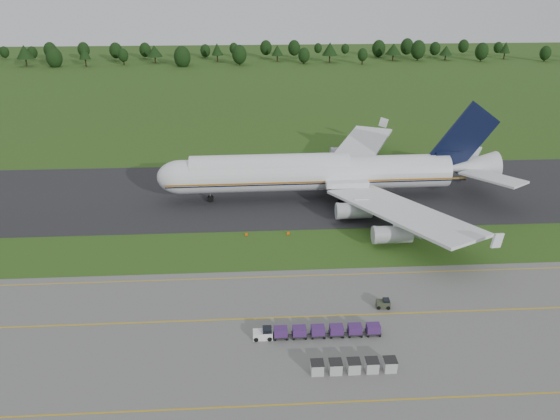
{
  "coord_description": "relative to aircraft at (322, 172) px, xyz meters",
  "views": [
    {
      "loc": [
        -7.13,
        -90.62,
        48.44
      ],
      "look_at": [
        -1.48,
        2.0,
        7.21
      ],
      "focal_mm": 35.0,
      "sensor_mm": 36.0,
      "label": 1
    }
  ],
  "objects": [
    {
      "name": "tree_line",
      "position": [
        -15.81,
        194.96,
        -0.23
      ],
      "size": [
        523.89,
        21.72,
        11.49
      ],
      "color": "black",
      "rests_on": "ground"
    },
    {
      "name": "utility_cart",
      "position": [
        3.76,
        -44.65,
        -5.65
      ],
      "size": [
        2.2,
        1.48,
        1.16
      ],
      "color": "#303525",
      "rests_on": "apron"
    },
    {
      "name": "baggage_train",
      "position": [
        -7.62,
        -51.25,
        -5.34
      ],
      "size": [
        18.38,
        1.67,
        1.6
      ],
      "color": "white",
      "rests_on": "apron"
    },
    {
      "name": "aircraft",
      "position": [
        0.0,
        0.0,
        0.0
      ],
      "size": [
        77.76,
        76.29,
        21.97
      ],
      "color": "white",
      "rests_on": "ground"
    },
    {
      "name": "edge_markers",
      "position": [
        -13.22,
        -18.4,
        -6.0
      ],
      "size": [
        8.8,
        0.3,
        0.6
      ],
      "color": "#FF5308",
      "rests_on": "ground"
    },
    {
      "name": "apron_markings",
      "position": [
        -9.48,
        -51.41,
        -6.21
      ],
      "size": [
        300.0,
        30.2,
        0.01
      ],
      "color": "#D39E0C",
      "rests_on": "apron"
    },
    {
      "name": "uld_row",
      "position": [
        -3.55,
        -58.99,
        -5.36
      ],
      "size": [
        11.31,
        1.71,
        1.69
      ],
      "color": "#ADADAD",
      "rests_on": "apron"
    },
    {
      "name": "ground",
      "position": [
        -9.48,
        -24.42,
        -6.27
      ],
      "size": [
        600.0,
        600.0,
        0.0
      ],
      "primitive_type": "plane",
      "color": "#284815",
      "rests_on": "ground"
    },
    {
      "name": "apron",
      "position": [
        -9.48,
        -58.42,
        -6.24
      ],
      "size": [
        300.0,
        52.0,
        0.06
      ],
      "primitive_type": "cube",
      "color": "#61615C",
      "rests_on": "ground"
    },
    {
      "name": "taxiway",
      "position": [
        -9.48,
        3.58,
        -6.23
      ],
      "size": [
        300.0,
        40.0,
        0.08
      ],
      "primitive_type": "cube",
      "color": "black",
      "rests_on": "ground"
    }
  ]
}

